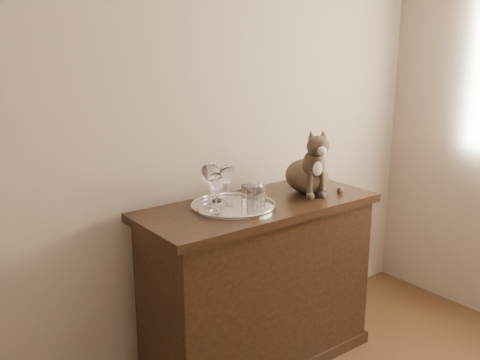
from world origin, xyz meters
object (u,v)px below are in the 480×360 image
Objects in this scene: tumbler_c at (249,193)px; cat at (308,160)px; tray at (234,207)px; wine_glass_d at (227,185)px; wine_glass_c at (216,192)px; tumbler_a at (256,195)px; wine_glass_b at (217,184)px; wine_glass_a at (210,184)px; sideboard at (258,284)px.

cat is (0.36, -0.02, 0.12)m from tumbler_c.
tray is 2.04× the size of wine_glass_d.
tumbler_a is (0.20, -0.03, -0.04)m from wine_glass_c.
tray is 0.49m from cat.
wine_glass_d reaches higher than wine_glass_b.
cat is at bearing -4.65° from wine_glass_d.
tumbler_c is at bearing -14.39° from wine_glass_a.
wine_glass_d is 0.13m from tumbler_c.
wine_glass_b is at bearing 139.52° from sideboard.
sideboard is 3.00× the size of tray.
wine_glass_c is at bearing -149.78° from wine_glass_d.
wine_glass_a is 0.09m from wine_glass_b.
sideboard is 6.53× the size of wine_glass_c.
wine_glass_b reaches higher than tumbler_c.
tumbler_a is (0.10, -0.17, -0.03)m from wine_glass_b.
wine_glass_a is at bearing 73.27° from wine_glass_c.
tray is 2.39× the size of wine_glass_b.
tumbler_a is at bearing -58.73° from wine_glass_b.
tumbler_c is at bearing -9.43° from wine_glass_d.
tray is 0.15m from wine_glass_a.
cat is at bearing -3.14° from tumbler_c.
wine_glass_a is 2.62× the size of tumbler_c.
tumbler_c is at bearing 141.45° from sideboard.
wine_glass_a is 1.07× the size of wine_glass_d.
wine_glass_c reaches higher than wine_glass_b.
wine_glass_a reaches higher than tumbler_a.
tray is at bearing -172.31° from tumbler_c.
wine_glass_a is 0.56m from cat.
wine_glass_c is (-0.03, -0.09, -0.01)m from wine_glass_a.
cat reaches higher than tray.
cat is (0.48, -0.12, 0.08)m from wine_glass_b.
tray is 0.12m from tumbler_a.
cat reaches higher than wine_glass_b.
tumbler_a is at bearing -33.58° from wine_glass_a.
wine_glass_b is (0.07, 0.05, -0.02)m from wine_glass_a.
cat is (0.55, -0.07, 0.06)m from wine_glass_a.
wine_glass_d is at bearing -21.44° from wine_glass_a.
wine_glass_d reaches higher than tumbler_a.
wine_glass_b is (-0.01, 0.11, 0.09)m from tray.
sideboard is at bearing -17.91° from wine_glass_d.
tumbler_a is at bearing -150.21° from cat.
tumbler_c is at bearing 79.74° from tumbler_a.
sideboard is at bearing 37.69° from tumbler_a.
cat is (0.38, 0.05, 0.11)m from tumbler_a.
wine_glass_d is 0.58× the size of cat.
sideboard is 14.91× the size of tumbler_c.
wine_glass_c is at bearing 172.14° from tumbler_a.
wine_glass_c is at bearing -169.32° from tumbler_c.
sideboard is 6.11× the size of wine_glass_d.
tumbler_c is (0.12, -0.10, -0.04)m from wine_glass_b.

